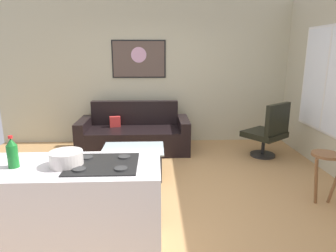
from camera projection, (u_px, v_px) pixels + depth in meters
ground at (161, 195)px, 3.96m from camera, size 6.40×6.40×0.04m
back_wall at (158, 74)px, 5.96m from camera, size 6.40×0.05×2.80m
couch at (134, 135)px, 5.62m from camera, size 2.04×0.88×0.90m
coffee_table at (133, 150)px, 4.42m from camera, size 0.91×0.64×0.44m
armchair at (269, 131)px, 5.20m from camera, size 0.86×0.85×0.99m
bar_stool at (325, 164)px, 3.63m from camera, size 0.38×0.38×0.64m
kitchen_counter at (75, 211)px, 2.68m from camera, size 1.55×0.70×0.91m
soda_bottle at (12, 153)px, 2.49m from camera, size 0.09×0.09×0.28m
mixing_bowl at (66, 159)px, 2.54m from camera, size 0.28×0.28×0.13m
wall_painting at (139, 59)px, 5.83m from camera, size 1.05×0.03×0.73m
window at (327, 80)px, 4.59m from camera, size 0.03×1.47×1.65m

